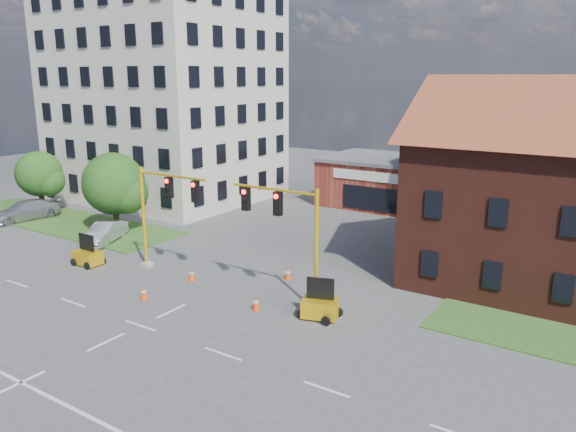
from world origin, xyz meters
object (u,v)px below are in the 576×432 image
object	(u,v)px
pickup_white	(454,261)
trailer_east	(320,306)
trailer_west	(88,256)
signal_mast_west	(163,208)
signal_mast_east	(288,230)

from	to	relation	value
pickup_white	trailer_east	bearing A→B (deg)	159.60
trailer_west	pickup_white	xyz separation A→B (m)	(19.42, 10.75, 0.24)
signal_mast_west	signal_mast_east	xyz separation A→B (m)	(8.71, 0.00, 0.00)
signal_mast_west	pickup_white	size ratio (longest dim) A/B	1.03
signal_mast_west	trailer_west	xyz separation A→B (m)	(-4.95, -1.72, -3.33)
trailer_west	trailer_east	distance (m)	15.95
trailer_west	trailer_east	xyz separation A→B (m)	(15.91, 1.10, 0.02)
signal_mast_west	trailer_west	world-z (taller)	signal_mast_west
trailer_east	pickup_white	distance (m)	10.27
signal_mast_west	signal_mast_east	size ratio (longest dim) A/B	1.00
signal_mast_west	trailer_east	bearing A→B (deg)	-3.22
trailer_west	pickup_white	size ratio (longest dim) A/B	0.31
trailer_west	signal_mast_west	bearing A→B (deg)	19.60
signal_mast_east	trailer_east	bearing A→B (deg)	-15.32
trailer_west	pickup_white	distance (m)	22.19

